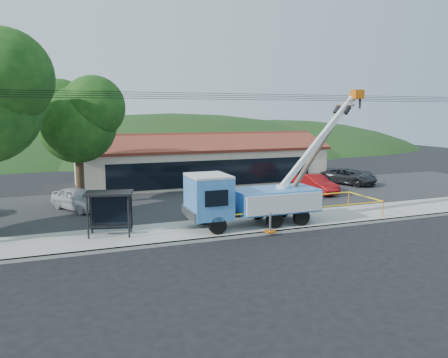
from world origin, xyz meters
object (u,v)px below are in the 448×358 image
utility_truck (249,198)px  car_red (314,194)px  leaning_pole (317,150)px  car_dark (348,185)px  bus_shelter (110,203)px  car_silver (79,211)px

utility_truck → car_red: utility_truck is taller
leaning_pole → car_dark: leaning_pole is taller
utility_truck → bus_shelter: 7.62m
utility_truck → bus_shelter: (-7.57, 0.83, 0.08)m
leaning_pole → car_red: leaning_pole is taller
utility_truck → bus_shelter: utility_truck is taller
car_red → car_dark: (5.31, 2.70, 0.00)m
utility_truck → car_red: (9.09, 7.54, -1.74)m
car_dark → utility_truck: bearing=-168.1°
bus_shelter → car_red: bus_shelter is taller
leaning_pole → car_red: 9.47m
leaning_pole → car_red: size_ratio=1.68×
bus_shelter → car_silver: (-1.29, 7.02, -1.82)m
leaning_pole → car_silver: (-13.43, 7.48, -4.24)m
leaning_pole → bus_shelter: 12.38m
car_red → car_silver: bearing=173.3°
car_red → car_dark: car_red is taller
car_red → leaning_pole: bearing=-128.0°
car_dark → car_silver: bearing=162.3°
bus_shelter → car_silver: bus_shelter is taller
car_red → car_dark: size_ratio=0.89×
leaning_pole → bus_shelter: bearing=177.8°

